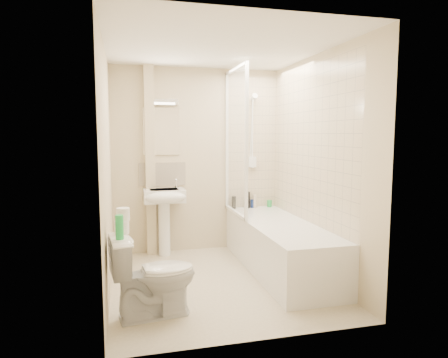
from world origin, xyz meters
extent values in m
plane|color=beige|center=(0.00, 0.00, 0.00)|extent=(2.50, 2.50, 0.00)
cube|color=beige|center=(0.00, 1.25, 1.20)|extent=(2.20, 0.02, 2.40)
cube|color=beige|center=(-1.10, 0.00, 1.20)|extent=(0.02, 2.50, 2.40)
cube|color=beige|center=(1.10, 0.00, 1.20)|extent=(0.02, 2.50, 2.40)
cube|color=white|center=(0.00, 0.00, 2.40)|extent=(2.20, 2.50, 0.02)
cube|color=beige|center=(0.75, 1.24, 1.42)|extent=(0.70, 0.01, 1.75)
cube|color=beige|center=(1.09, 0.20, 1.42)|extent=(0.01, 2.10, 1.75)
cube|color=beige|center=(-0.62, 1.19, 1.20)|extent=(0.12, 0.12, 2.40)
cube|color=beige|center=(-0.46, 1.24, 1.03)|extent=(0.60, 0.02, 0.30)
cube|color=white|center=(-0.46, 1.24, 1.58)|extent=(0.46, 0.01, 0.60)
cube|color=silver|center=(-0.46, 1.22, 1.95)|extent=(0.42, 0.07, 0.07)
cube|color=white|center=(0.75, 0.20, 0.28)|extent=(0.70, 2.10, 0.55)
cube|color=white|center=(0.75, 0.20, 0.49)|extent=(0.56, 1.96, 0.05)
cube|color=white|center=(0.40, 0.80, 1.45)|extent=(0.01, 0.90, 1.80)
cube|color=white|center=(0.40, 1.23, 1.45)|extent=(0.04, 0.04, 1.80)
cube|color=white|center=(0.40, 0.35, 1.45)|extent=(0.04, 0.04, 1.80)
cube|color=white|center=(0.40, 0.80, 2.33)|extent=(0.04, 0.90, 0.04)
cube|color=white|center=(0.40, 0.80, 0.57)|extent=(0.04, 0.90, 0.03)
cylinder|color=white|center=(0.75, 1.22, 1.55)|extent=(0.02, 0.02, 0.90)
cylinder|color=white|center=(0.75, 1.22, 1.10)|extent=(0.05, 0.05, 0.02)
cylinder|color=white|center=(0.75, 1.22, 2.00)|extent=(0.05, 0.05, 0.02)
cylinder|color=white|center=(0.75, 1.15, 2.03)|extent=(0.08, 0.11, 0.11)
cube|color=white|center=(0.75, 1.21, 1.17)|extent=(0.10, 0.05, 0.14)
cylinder|color=white|center=(0.73, 1.19, 1.60)|extent=(0.01, 0.13, 0.84)
cylinder|color=white|center=(-0.46, 1.08, 0.34)|extent=(0.15, 0.15, 0.68)
cube|color=white|center=(-0.46, 1.05, 0.78)|extent=(0.51, 0.39, 0.16)
ellipsoid|color=white|center=(-0.46, 0.88, 0.78)|extent=(0.51, 0.21, 0.16)
cube|color=silver|center=(-0.46, 1.05, 0.84)|extent=(0.35, 0.25, 0.04)
cylinder|color=white|center=(-0.63, 1.16, 0.91)|extent=(0.03, 0.03, 0.10)
cylinder|color=white|center=(-0.30, 1.16, 0.91)|extent=(0.03, 0.03, 0.10)
sphere|color=white|center=(-0.63, 1.16, 0.96)|extent=(0.04, 0.04, 0.04)
sphere|color=white|center=(-0.30, 1.16, 0.96)|extent=(0.04, 0.04, 0.04)
cylinder|color=black|center=(0.48, 1.16, 0.63)|extent=(0.06, 0.06, 0.17)
cylinder|color=black|center=(0.67, 1.16, 0.66)|extent=(0.07, 0.07, 0.22)
cylinder|color=navy|center=(0.74, 1.16, 0.61)|extent=(0.05, 0.05, 0.11)
cylinder|color=beige|center=(0.77, 1.16, 0.64)|extent=(0.06, 0.06, 0.17)
cylinder|color=green|center=(0.99, 1.16, 0.60)|extent=(0.07, 0.07, 0.09)
imported|color=white|center=(-0.72, -0.64, 0.36)|extent=(0.58, 0.81, 0.72)
cylinder|color=white|center=(-0.97, -0.58, 0.77)|extent=(0.12, 0.12, 0.11)
cylinder|color=white|center=(-0.96, -0.56, 0.88)|extent=(0.11, 0.11, 0.11)
cylinder|color=green|center=(-0.99, -0.76, 0.81)|extent=(0.06, 0.06, 0.19)
camera|label=1|loc=(-0.93, -3.95, 1.54)|focal=32.00mm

